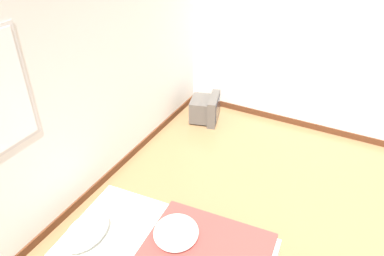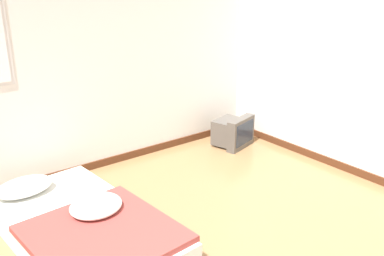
# 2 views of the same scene
# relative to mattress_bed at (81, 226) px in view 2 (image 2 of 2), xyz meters

# --- Properties ---
(wall_back) EXTENTS (8.09, 0.08, 2.60)m
(wall_back) POSITION_rel_mattress_bed_xyz_m (0.09, 1.27, 1.16)
(wall_back) COLOR white
(wall_back) RESTS_ON ground_plane
(mattress_bed) EXTENTS (1.14, 1.95, 0.35)m
(mattress_bed) POSITION_rel_mattress_bed_xyz_m (0.00, 0.00, 0.00)
(mattress_bed) COLOR silver
(mattress_bed) RESTS_ON ground_plane
(crt_tv) EXTENTS (0.54, 0.50, 0.40)m
(crt_tv) POSITION_rel_mattress_bed_xyz_m (2.45, 0.78, 0.06)
(crt_tv) COLOR #56514C
(crt_tv) RESTS_ON ground_plane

